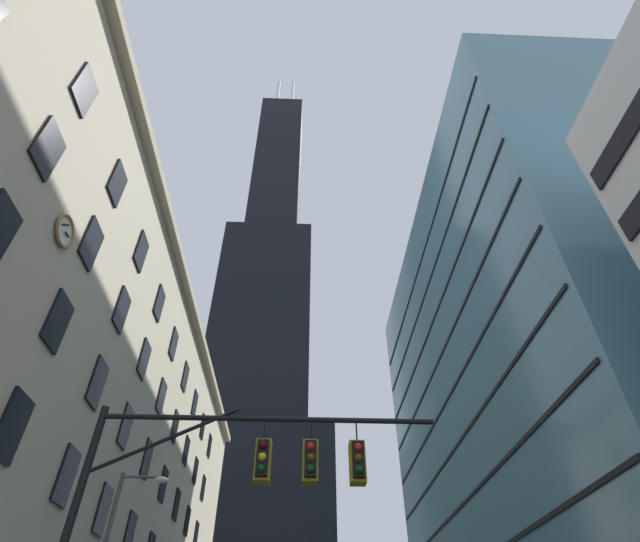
# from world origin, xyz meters

# --- Properties ---
(station_building) EXTENTS (14.66, 59.69, 26.37)m
(station_building) POSITION_xyz_m (-17.99, 23.84, 13.16)
(station_building) COLOR #BCAF93
(station_building) RESTS_ON ground
(dark_skyscraper) EXTENTS (29.71, 29.71, 176.32)m
(dark_skyscraper) POSITION_xyz_m (-10.51, 84.46, 51.04)
(dark_skyscraper) COLOR black
(dark_skyscraper) RESTS_ON ground
(glass_office_midrise) EXTENTS (16.13, 43.52, 42.38)m
(glass_office_midrise) POSITION_xyz_m (19.01, 30.56, 21.19)
(glass_office_midrise) COLOR teal
(glass_office_midrise) RESTS_ON ground
(traffic_signal_mast) EXTENTS (8.93, 0.63, 7.20)m
(traffic_signal_mast) POSITION_xyz_m (-2.77, 4.52, 5.41)
(traffic_signal_mast) COLOR black
(traffic_signal_mast) RESTS_ON sidewalk_left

